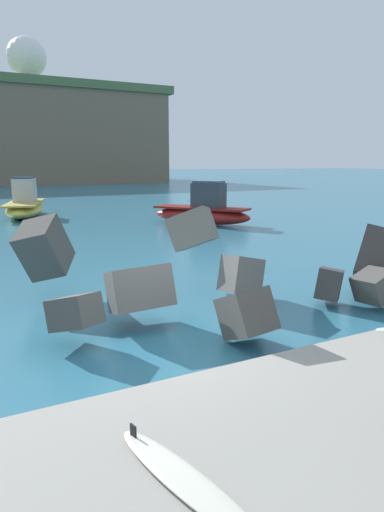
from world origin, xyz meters
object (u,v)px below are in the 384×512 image
(boat_mid_left, at_px, (203,211))
(radar_dome, at_px, (27,62))
(spare_surfboard, at_px, (184,479))
(boat_near_right, at_px, (25,205))

(boat_mid_left, distance_m, radar_dome, 68.44)
(radar_dome, bearing_deg, boat_mid_left, -90.77)
(spare_surfboard, distance_m, radar_dome, 85.83)
(spare_surfboard, distance_m, boat_near_right, 25.10)
(spare_surfboard, xyz_separation_m, boat_mid_left, (9.53, 17.24, 0.42))
(spare_surfboard, bearing_deg, radar_dome, 82.84)
(spare_surfboard, xyz_separation_m, boat_near_right, (1.66, 25.04, 0.44))
(radar_dome, bearing_deg, spare_surfboard, -97.16)
(radar_dome, bearing_deg, boat_near_right, -98.61)
(boat_near_right, bearing_deg, spare_surfboard, -93.79)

